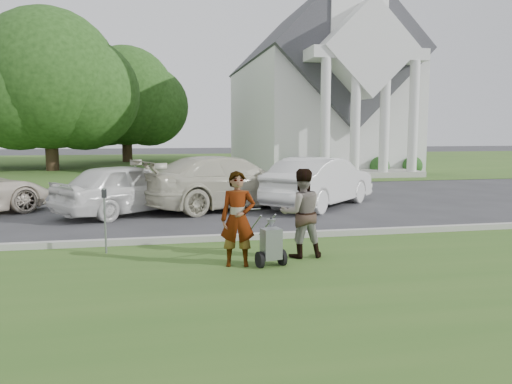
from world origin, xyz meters
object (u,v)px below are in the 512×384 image
object	(u,v)px
church	(315,79)
striping_cart	(271,245)
person_left	(238,220)
car_c	(228,182)
tree_left	(48,86)
parking_meter_near	(105,213)
car_b	(130,188)
tree_back	(126,101)
person_right	(301,214)
car_d	(320,182)

from	to	relation	value
church	striping_cart	bearing A→B (deg)	-109.39
person_left	car_c	size ratio (longest dim) A/B	0.30
striping_cart	car_c	world-z (taller)	car_c
tree_left	parking_meter_near	size ratio (longest dim) A/B	8.06
car_b	car_c	bearing A→B (deg)	-115.91
parking_meter_near	car_b	size ratio (longest dim) A/B	0.30
church	parking_meter_near	size ratio (longest dim) A/B	18.27
church	car_c	xyz separation A→B (m)	(-8.53, -17.77, -5.11)
tree_back	person_left	bearing A→B (deg)	-83.30
tree_left	car_c	world-z (taller)	tree_left
tree_left	striping_cart	distance (m)	25.52
person_left	person_right	world-z (taller)	person_left
person_right	car_b	size ratio (longest dim) A/B	0.39
church	person_right	bearing A→B (deg)	-108.26
car_b	tree_back	bearing A→B (deg)	-32.86
striping_cart	car_c	distance (m)	7.04
person_left	car_d	bearing A→B (deg)	69.59
tree_left	person_left	bearing A→B (deg)	-71.87
tree_back	person_left	distance (m)	31.99
tree_left	car_c	xyz separation A→B (m)	(8.48, -16.65, -4.28)
striping_cart	parking_meter_near	distance (m)	3.43
tree_back	car_c	distance (m)	25.35
person_left	tree_back	bearing A→B (deg)	105.86
car_d	tree_back	bearing A→B (deg)	-27.92
parking_meter_near	striping_cart	bearing A→B (deg)	-27.39
car_c	parking_meter_near	bearing A→B (deg)	127.42
tree_back	parking_meter_near	distance (m)	30.39
person_right	car_b	xyz separation A→B (m)	(-3.52, 5.94, -0.10)
car_d	church	bearing A→B (deg)	-61.73
church	tree_back	bearing A→B (deg)	152.15
church	parking_meter_near	world-z (taller)	church
striping_cart	parking_meter_near	size ratio (longest dim) A/B	0.82
church	tree_left	size ratio (longest dim) A/B	2.27
person_left	person_right	distance (m)	1.36
striping_cart	church	bearing A→B (deg)	58.69
striping_cart	person_left	xyz separation A→B (m)	(-0.58, 0.14, 0.45)
tree_left	person_right	xyz separation A→B (m)	(9.01, -23.14, -4.25)
church	striping_cart	size ratio (longest dim) A/B	22.32
tree_back	person_left	xyz separation A→B (m)	(3.70, -31.54, -3.87)
church	car_c	world-z (taller)	church
car_b	person_left	bearing A→B (deg)	163.07
car_c	car_d	xyz separation A→B (m)	(3.00, -0.23, -0.03)
church	car_d	size ratio (longest dim) A/B	4.97
tree_left	car_b	world-z (taller)	tree_left
tree_back	person_right	size ratio (longest dim) A/B	5.60
car_d	person_left	bearing A→B (deg)	105.77
tree_left	car_b	bearing A→B (deg)	-72.31
tree_left	striping_cart	world-z (taller)	tree_left
car_b	parking_meter_near	bearing A→B (deg)	141.21
tree_back	car_c	size ratio (longest dim) A/B	1.69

